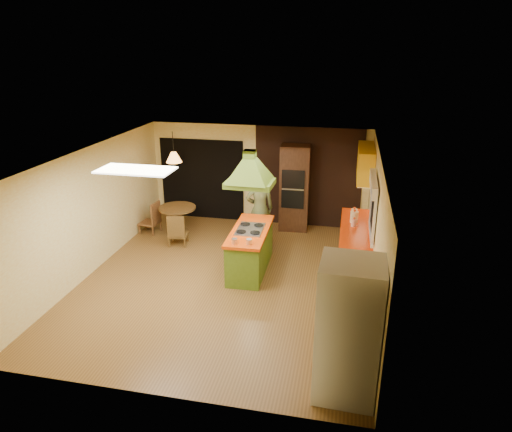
% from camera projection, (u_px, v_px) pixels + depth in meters
% --- Properties ---
extents(ground, '(6.50, 6.50, 0.00)m').
position_uv_depth(ground, '(226.00, 279.00, 9.01)').
color(ground, brown).
rests_on(ground, ground).
extents(room_walls, '(5.50, 6.50, 6.50)m').
position_uv_depth(room_walls, '(225.00, 221.00, 8.56)').
color(room_walls, '#FFF4B6').
rests_on(room_walls, ground).
extents(ceiling_plane, '(6.50, 6.50, 0.00)m').
position_uv_depth(ceiling_plane, '(223.00, 155.00, 8.12)').
color(ceiling_plane, silver).
rests_on(ceiling_plane, room_walls).
extents(brick_panel, '(2.64, 0.03, 2.50)m').
position_uv_depth(brick_panel, '(308.00, 178.00, 11.28)').
color(brick_panel, '#381E14').
rests_on(brick_panel, ground).
extents(nook_opening, '(2.20, 0.03, 2.10)m').
position_uv_depth(nook_opening, '(202.00, 179.00, 11.88)').
color(nook_opening, black).
rests_on(nook_opening, ground).
extents(right_counter, '(0.62, 3.05, 0.92)m').
position_uv_depth(right_counter, '(354.00, 256.00, 8.93)').
color(right_counter, olive).
rests_on(right_counter, ground).
extents(upper_cabinets, '(0.34, 1.40, 0.70)m').
position_uv_depth(upper_cabinets, '(366.00, 163.00, 9.84)').
color(upper_cabinets, yellow).
rests_on(upper_cabinets, room_walls).
extents(window_right, '(0.12, 1.35, 1.06)m').
position_uv_depth(window_right, '(374.00, 197.00, 8.23)').
color(window_right, black).
rests_on(window_right, room_walls).
extents(fluor_panel, '(1.20, 0.60, 0.03)m').
position_uv_depth(fluor_panel, '(136.00, 170.00, 7.24)').
color(fluor_panel, white).
rests_on(fluor_panel, ceiling_plane).
extents(kitchen_island, '(0.75, 1.79, 0.91)m').
position_uv_depth(kitchen_island, '(250.00, 249.00, 9.25)').
color(kitchen_island, '#587A1E').
rests_on(kitchen_island, ground).
extents(range_hood, '(0.92, 0.68, 0.78)m').
position_uv_depth(range_hood, '(250.00, 163.00, 8.61)').
color(range_hood, '#53711C').
rests_on(range_hood, ceiling_plane).
extents(man, '(0.76, 0.65, 1.76)m').
position_uv_depth(man, '(260.00, 209.00, 10.24)').
color(man, '#4B512B').
rests_on(man, ground).
extents(refrigerator, '(0.82, 0.77, 1.92)m').
position_uv_depth(refrigerator, '(348.00, 330.00, 5.78)').
color(refrigerator, silver).
rests_on(refrigerator, ground).
extents(wall_oven, '(0.73, 0.64, 2.12)m').
position_uv_depth(wall_oven, '(294.00, 188.00, 11.15)').
color(wall_oven, '#482917').
rests_on(wall_oven, ground).
extents(dining_table, '(0.89, 0.89, 0.67)m').
position_uv_depth(dining_table, '(178.00, 215.00, 11.07)').
color(dining_table, brown).
rests_on(dining_table, ground).
extents(chair_left, '(0.48, 0.48, 0.79)m').
position_uv_depth(chair_left, '(149.00, 217.00, 11.13)').
color(chair_left, brown).
rests_on(chair_left, ground).
extents(chair_near, '(0.48, 0.48, 0.77)m').
position_uv_depth(chair_near, '(178.00, 229.00, 10.45)').
color(chair_near, brown).
rests_on(chair_near, ground).
extents(pendant_lamp, '(0.46, 0.46, 0.24)m').
position_uv_depth(pendant_lamp, '(174.00, 157.00, 10.56)').
color(pendant_lamp, '#FF9E3F').
rests_on(pendant_lamp, ceiling_plane).
extents(canister_large, '(0.21, 0.21, 0.24)m').
position_uv_depth(canister_large, '(354.00, 217.00, 9.34)').
color(canister_large, '#F6EBC6').
rests_on(canister_large, right_counter).
extents(canister_medium, '(0.17, 0.17, 0.18)m').
position_uv_depth(canister_medium, '(354.00, 213.00, 9.64)').
color(canister_medium, '#FFF2CD').
rests_on(canister_medium, right_counter).
extents(canister_small, '(0.12, 0.12, 0.15)m').
position_uv_depth(canister_small, '(354.00, 223.00, 9.15)').
color(canister_small, '#F6E0C6').
rests_on(canister_small, right_counter).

